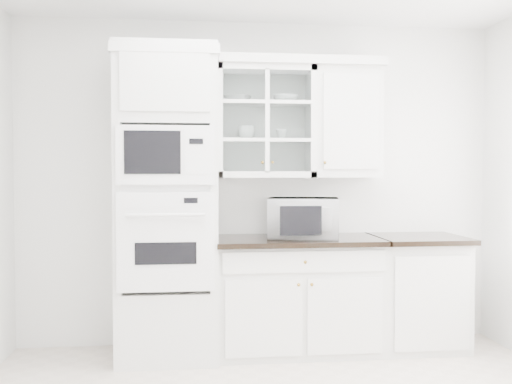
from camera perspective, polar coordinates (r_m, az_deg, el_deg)
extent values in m
cube|color=white|center=(4.82, 0.29, 0.89)|extent=(4.00, 0.02, 2.70)
cube|color=silver|center=(4.48, -8.81, -1.14)|extent=(0.76, 0.65, 2.40)
cube|color=white|center=(4.17, -9.00, -4.96)|extent=(0.70, 0.03, 0.72)
cube|color=black|center=(4.17, -9.01, -6.08)|extent=(0.44, 0.01, 0.16)
cube|color=white|center=(4.14, -9.05, 3.65)|extent=(0.70, 0.03, 0.43)
cube|color=black|center=(4.13, -10.31, 3.92)|extent=(0.40, 0.01, 0.31)
cube|color=silver|center=(4.68, 4.16, -10.38)|extent=(1.30, 0.60, 0.88)
cube|color=black|center=(4.57, 4.26, -4.84)|extent=(1.32, 0.67, 0.04)
cube|color=silver|center=(4.96, 15.77, -9.76)|extent=(0.70, 0.60, 0.88)
cube|color=black|center=(4.85, 15.98, -4.51)|extent=(0.72, 0.67, 0.04)
cube|color=silver|center=(4.69, 0.87, 6.97)|extent=(0.80, 0.33, 0.90)
cube|color=silver|center=(4.68, 0.87, 5.14)|extent=(0.74, 0.29, 0.02)
cube|color=silver|center=(4.70, 0.88, 8.79)|extent=(0.74, 0.29, 0.02)
cube|color=silver|center=(4.82, 8.92, 6.81)|extent=(0.55, 0.33, 0.90)
cube|color=white|center=(4.72, -0.38, 12.89)|extent=(2.14, 0.38, 0.07)
imported|color=white|center=(4.58, 4.76, -2.57)|extent=(0.63, 0.56, 0.32)
imported|color=white|center=(4.69, -1.85, 9.26)|extent=(0.28, 0.28, 0.05)
imported|color=white|center=(4.72, 3.01, 9.28)|extent=(0.26, 0.26, 0.06)
imported|color=white|center=(4.67, -0.95, 5.95)|extent=(0.15, 0.15, 0.11)
imported|color=white|center=(4.70, 2.55, 5.77)|extent=(0.09, 0.09, 0.09)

